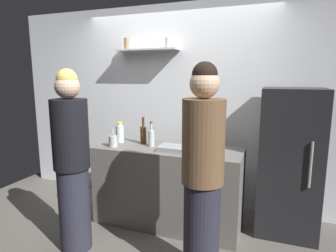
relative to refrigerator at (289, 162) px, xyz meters
The scene contains 11 objects.
ground_plane 1.81m from the refrigerator, 148.56° to the right, with size 5.28×5.28×0.00m, color #59544F.
back_wall_assembly 1.54m from the refrigerator, 163.99° to the left, with size 4.80×0.32×2.60m.
refrigerator is the anchor object (origin of this frame).
counter 1.35m from the refrigerator, 166.73° to the right, with size 1.65×0.60×0.90m, color #66605B.
baking_pan 1.23m from the refrigerator, 161.74° to the right, with size 0.34×0.24×0.05m, color gray.
utensil_holder 1.94m from the refrigerator, 166.32° to the right, with size 0.10×0.10×0.21m.
wine_bottle_pale_glass 1.53m from the refrigerator, 169.24° to the right, with size 0.07×0.07×0.28m.
wine_bottle_amber_glass 1.65m from the refrigerator, behind, with size 0.07×0.07×0.32m.
water_bottle_plastic 1.95m from the refrigerator, behind, with size 0.10×0.10×0.25m.
person_brown_jacket 1.27m from the refrigerator, 123.44° to the right, with size 0.34×0.34×1.81m.
person_blonde 2.24m from the refrigerator, 151.53° to the right, with size 0.34×0.34×1.76m.
Camera 1 is at (1.19, -2.35, 1.70)m, focal length 30.48 mm.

